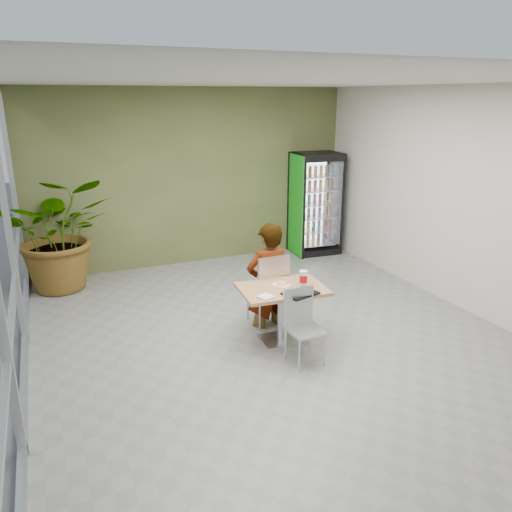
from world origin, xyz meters
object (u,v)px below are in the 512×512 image
Objects in this scene: dining_table at (282,303)px; chair_near at (302,319)px; seated_woman at (268,285)px; soda_cup at (303,278)px; potted_plant at (60,233)px; chair_far at (270,284)px; beverage_fridge at (316,204)px; cafeteria_tray at (300,293)px.

chair_near reaches higher than dining_table.
seated_woman reaches higher than soda_cup.
dining_table is 0.60× the size of potted_plant.
chair_far reaches higher than dining_table.
chair_near is at bearing -88.19° from dining_table.
soda_cup reaches higher than dining_table.
cafeteria_tray is at bearing -118.18° from beverage_fridge.
chair_near is 4.41m from potted_plant.
soda_cup is at bearing -118.00° from beverage_fridge.
chair_near is 0.64m from soda_cup.
potted_plant is at bearing 130.92° from soda_cup.
beverage_fridge is (2.05, 3.27, 0.16)m from soda_cup.
dining_table is 0.50m from chair_near.
chair_far is at bearing -46.63° from potted_plant.
chair_far is at bearing 114.51° from soda_cup.
beverage_fridge is at bearing 1.41° from potted_plant.
cafeteria_tray is (0.10, -0.29, 0.22)m from dining_table.
chair_far reaches higher than chair_near.
chair_far is 0.60m from soda_cup.
potted_plant is at bearing -174.54° from beverage_fridge.
seated_woman reaches higher than dining_table.
chair_far is 0.59× the size of seated_woman.
beverage_fridge reaches higher than chair_near.
chair_far is 0.56× the size of potted_plant.
chair_far is 0.99m from chair_near.
beverage_fridge reaches higher than cafeteria_tray.
beverage_fridge reaches higher than soda_cup.
soda_cup is 3.86m from beverage_fridge.
chair_near is (0.02, -0.50, -0.01)m from dining_table.
chair_near is at bearing 85.31° from chair_far.
soda_cup is (0.29, -0.01, 0.30)m from dining_table.
soda_cup is at bearing -49.08° from potted_plant.
seated_woman is 4.40× the size of cafeteria_tray.
cafeteria_tray is (0.05, -0.83, 0.19)m from seated_woman.
seated_woman is 0.94× the size of potted_plant.
chair_far is at bearing 91.74° from seated_woman.
chair_far is at bearing 82.91° from dining_table.
dining_table is 0.42m from soda_cup.
dining_table is 6.07× the size of soda_cup.
soda_cup reaches higher than cafeteria_tray.
soda_cup is (0.27, 0.48, 0.32)m from chair_near.
potted_plant is (-2.44, 3.14, 0.40)m from dining_table.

